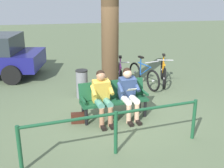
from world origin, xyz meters
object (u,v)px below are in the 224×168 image
at_px(litter_bin, 82,84).
at_px(person_reading, 128,91).
at_px(handbag, 78,118).
at_px(tree_trunk, 110,25).
at_px(bicycle_red, 163,73).
at_px(bicycle_black, 120,75).
at_px(person_companion, 102,94).
at_px(bench, 113,97).
at_px(bicycle_blue, 144,75).

bearing_deg(litter_bin, person_reading, 121.96).
xyz_separation_m(handbag, tree_trunk, (-1.03, -1.52, 1.90)).
distance_m(bicycle_red, bicycle_black, 1.42).
bearing_deg(handbag, bicycle_red, -141.13).
bearing_deg(bicycle_black, bicycle_red, 100.35).
bearing_deg(handbag, bicycle_black, -122.78).
height_order(litter_bin, bicycle_red, bicycle_red).
distance_m(person_companion, bicycle_red, 3.37).
bearing_deg(tree_trunk, handbag, 55.69).
xyz_separation_m(bench, handbag, (0.87, 0.20, -0.39)).
xyz_separation_m(bicycle_red, bicycle_blue, (0.71, 0.16, 0.00)).
bearing_deg(person_companion, person_reading, 179.95).
bearing_deg(litter_bin, bench, 113.71).
bearing_deg(person_companion, bicycle_blue, -134.29).
bearing_deg(bench, person_reading, 152.62).
distance_m(person_reading, bicycle_blue, 2.39).
height_order(handbag, bicycle_red, bicycle_red).
distance_m(handbag, bicycle_blue, 3.15).
height_order(person_companion, tree_trunk, tree_trunk).
relative_size(person_reading, handbag, 4.00).
bearing_deg(bicycle_red, litter_bin, -57.71).
relative_size(person_companion, bicycle_blue, 0.74).
relative_size(handbag, bicycle_red, 0.18).
xyz_separation_m(person_reading, handbag, (1.20, 0.07, -0.54)).
bearing_deg(bicycle_blue, bench, -50.70).
bearing_deg(bench, person_companion, 26.92).
bearing_deg(bicycle_blue, person_reading, -42.29).
bearing_deg(person_reading, bicycle_blue, -123.13).
bearing_deg(tree_trunk, bicycle_red, -155.85).
bearing_deg(bicycle_blue, bicycle_red, 86.16).
distance_m(litter_bin, bicycle_red, 2.80).
distance_m(person_companion, bicycle_black, 2.57).
height_order(litter_bin, bicycle_blue, bicycle_blue).
height_order(bicycle_red, bicycle_blue, same).
xyz_separation_m(person_reading, bicycle_red, (-1.74, -2.30, -0.31)).
height_order(person_reading, bicycle_red, person_reading).
height_order(person_companion, bicycle_red, person_companion).
bearing_deg(litter_bin, handbag, 81.17).
relative_size(bench, tree_trunk, 0.41).
bearing_deg(person_companion, tree_trunk, -114.42).
xyz_separation_m(tree_trunk, bicycle_red, (-1.91, -0.86, -1.66)).
distance_m(bench, person_companion, 0.39).
bearing_deg(bench, handbag, 5.21).
bearing_deg(bicycle_red, bicycle_blue, -60.79).
distance_m(bicycle_red, bicycle_blue, 0.73).
distance_m(person_companion, bicycle_blue, 2.79).
bearing_deg(bench, litter_bin, -73.77).
relative_size(bench, handbag, 5.50).
bearing_deg(bicycle_black, handbag, -23.00).
bearing_deg(bicycle_black, litter_bin, -49.58).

